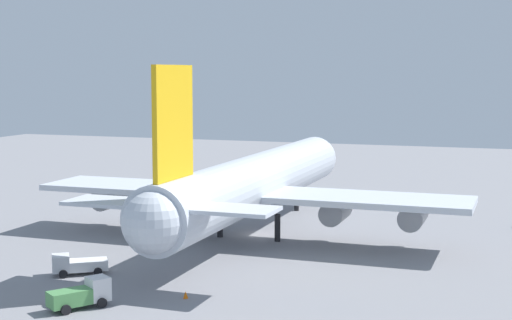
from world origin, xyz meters
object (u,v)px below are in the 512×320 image
at_px(safety_cone_nose, 327,199).
at_px(cargo_airplane, 256,183).
at_px(safety_cone_tail, 186,295).
at_px(cargo_loader, 210,197).
at_px(fuel_truck, 82,294).
at_px(maintenance_van, 77,264).

bearing_deg(safety_cone_nose, cargo_airplane, 175.73).
bearing_deg(safety_cone_tail, safety_cone_nose, 1.09).
height_order(cargo_airplane, cargo_loader, cargo_airplane).
height_order(cargo_loader, safety_cone_tail, cargo_loader).
distance_m(fuel_truck, safety_cone_nose, 60.87).
bearing_deg(safety_cone_nose, safety_cone_tail, -178.91).
height_order(fuel_truck, safety_cone_tail, fuel_truck).
bearing_deg(maintenance_van, cargo_loader, 4.88).
height_order(cargo_airplane, maintenance_van, cargo_airplane).
height_order(safety_cone_nose, safety_cone_tail, safety_cone_tail).
height_order(cargo_airplane, safety_cone_tail, cargo_airplane).
distance_m(cargo_loader, fuel_truck, 52.80).
distance_m(cargo_loader, safety_cone_nose, 18.38).
relative_size(maintenance_van, fuel_truck, 1.05).
height_order(maintenance_van, safety_cone_nose, maintenance_van).
relative_size(fuel_truck, safety_cone_tail, 8.27).
bearing_deg(safety_cone_nose, cargo_loader, 118.39).
distance_m(fuel_truck, safety_cone_tail, 9.04).
distance_m(safety_cone_nose, safety_cone_tail, 55.09).
relative_size(maintenance_van, safety_cone_nose, 10.14).
height_order(cargo_loader, fuel_truck, fuel_truck).
relative_size(safety_cone_nose, safety_cone_tail, 0.86).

